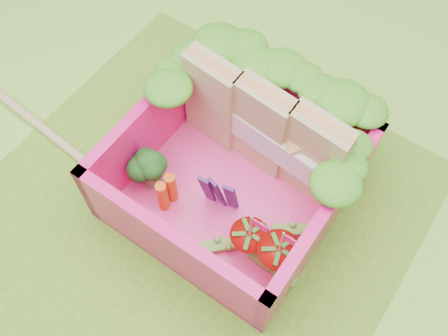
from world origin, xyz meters
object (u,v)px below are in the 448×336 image
bento_box (233,172)px  strawberry_left (249,242)px  broccoli (149,167)px  strawberry_right (277,257)px  sandwich_stack (262,128)px  chopsticks (68,148)px

bento_box → strawberry_left: 0.44m
bento_box → broccoli: bento_box is taller
bento_box → strawberry_right: (0.50, -0.28, -0.09)m
strawberry_left → strawberry_right: 0.19m
strawberry_right → sandwich_stack: bearing=130.1°
sandwich_stack → bento_box: bearing=-90.8°
chopsticks → broccoli: bearing=10.5°
bento_box → broccoli: (-0.46, -0.25, -0.04)m
sandwich_stack → chopsticks: (-1.13, -0.69, -0.36)m
bento_box → chopsticks: 1.21m
chopsticks → strawberry_right: bearing=3.5°
sandwich_stack → strawberry_left: bearing=-62.9°
strawberry_right → strawberry_left: bearing=-176.6°
bento_box → broccoli: size_ratio=4.16×
sandwich_stack → strawberry_left: (0.31, -0.60, -0.21)m
sandwich_stack → broccoli: 0.74m
broccoli → chopsticks: size_ratio=0.15×
bento_box → chopsticks: bearing=-161.5°
strawberry_right → chopsticks: 1.63m
bento_box → broccoli: 0.53m
broccoli → chopsticks: (-0.66, -0.12, -0.22)m
sandwich_stack → strawberry_left: size_ratio=2.63×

